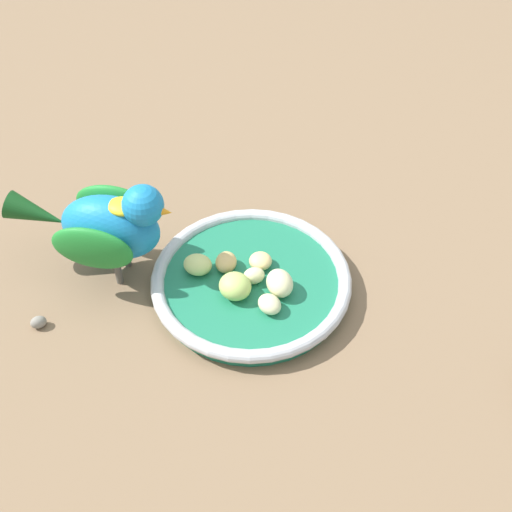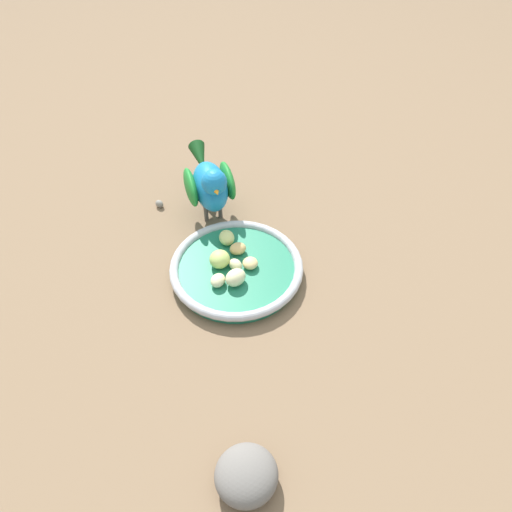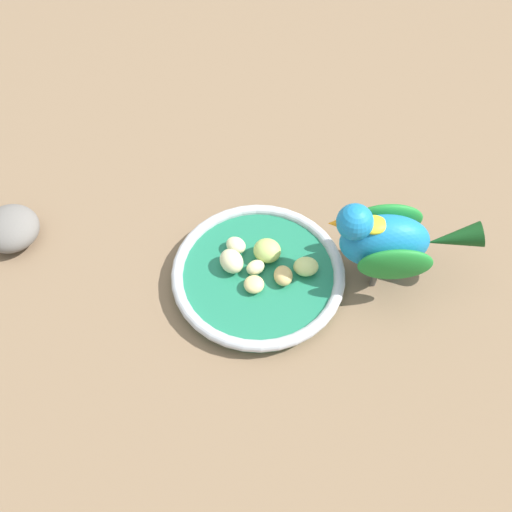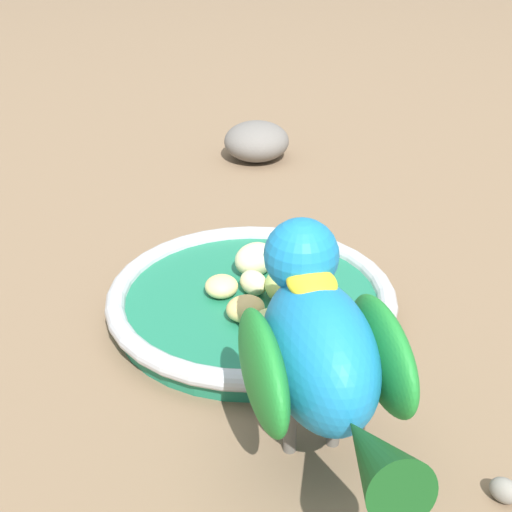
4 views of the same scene
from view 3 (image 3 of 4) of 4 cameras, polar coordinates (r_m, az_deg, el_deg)
name	(u,v)px [view 3 (image 3 of 4)]	position (r m, az deg, el deg)	size (l,w,h in m)	color
ground_plane	(265,287)	(0.80, 0.85, -2.88)	(4.00, 4.00, 0.00)	#7A6047
feeding_bowl	(258,275)	(0.80, 0.21, -1.77)	(0.22, 0.22, 0.03)	#1E7251
apple_piece_0	(232,261)	(0.79, -2.28, -0.48)	(0.04, 0.03, 0.03)	beige
apple_piece_1	(254,284)	(0.77, -0.19, -2.65)	(0.03, 0.03, 0.02)	#E5C67F
apple_piece_2	(267,251)	(0.80, 1.04, 0.50)	(0.04, 0.03, 0.03)	#B2CC66
apple_piece_3	(306,268)	(0.79, 4.70, -1.14)	(0.03, 0.03, 0.02)	#C6D17A
apple_piece_4	(283,276)	(0.78, 2.53, -1.84)	(0.03, 0.02, 0.02)	tan
apple_piece_5	(236,245)	(0.81, -1.87, 1.00)	(0.03, 0.02, 0.02)	beige
apple_piece_6	(255,267)	(0.79, -0.05, -1.07)	(0.02, 0.02, 0.02)	beige
parrot	(388,239)	(0.77, 12.12, 1.51)	(0.19, 0.11, 0.14)	#59544C
rock_large	(11,228)	(0.89, -21.79, 2.39)	(0.08, 0.08, 0.05)	slate
pebble_0	(409,216)	(0.89, 13.95, 3.62)	(0.02, 0.01, 0.01)	gray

